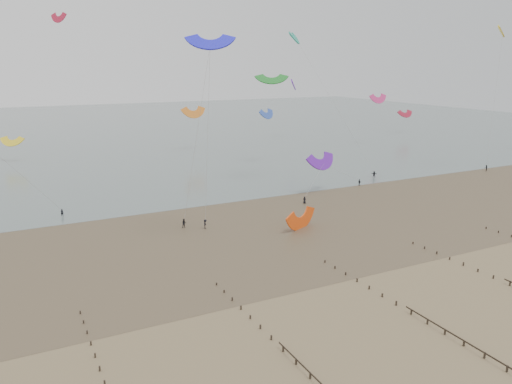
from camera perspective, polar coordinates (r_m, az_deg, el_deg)
ground at (r=67.25m, az=10.93°, el=-12.00°), size 500.00×500.00×0.00m
sea_and_shore at (r=93.02m, az=-4.15°, el=-4.19°), size 500.00×665.00×0.03m
groynes at (r=58.16m, az=26.35°, el=-17.30°), size 72.16×50.16×1.00m
kitesurfers at (r=115.89m, az=7.42°, el=-0.09°), size 114.05×21.34×1.76m
grounded_kite at (r=93.34m, az=5.18°, el=-4.16°), size 9.30×8.47×4.15m
kites_airborne at (r=138.67m, az=-11.90°, el=10.44°), size 239.94×123.77×44.09m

